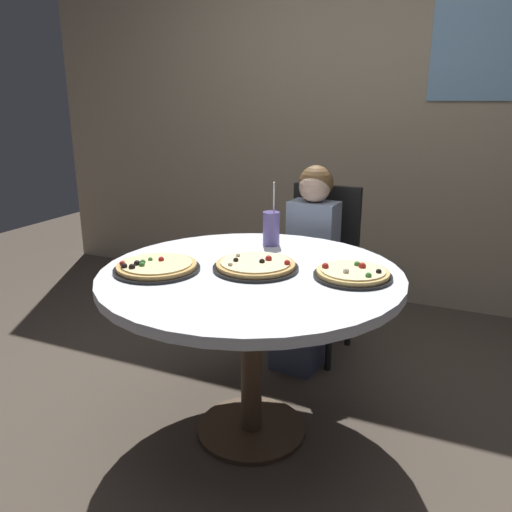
{
  "coord_description": "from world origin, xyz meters",
  "views": [
    {
      "loc": [
        0.82,
        -1.79,
        1.41
      ],
      "look_at": [
        0.0,
        0.05,
        0.8
      ],
      "focal_mm": 35.99,
      "sensor_mm": 36.0,
      "label": 1
    }
  ],
  "objects_px": {
    "diner_child": "(307,277)",
    "pizza_cheese": "(353,273)",
    "dining_table": "(251,293)",
    "soda_cup": "(271,228)",
    "pizza_veggie": "(256,265)",
    "chair_wooden": "(319,260)",
    "pizza_pepperoni": "(156,267)"
  },
  "relations": [
    {
      "from": "diner_child",
      "to": "pizza_cheese",
      "type": "xyz_separation_m",
      "value": [
        0.4,
        -0.66,
        0.28
      ]
    },
    {
      "from": "dining_table",
      "to": "soda_cup",
      "type": "height_order",
      "value": "soda_cup"
    },
    {
      "from": "diner_child",
      "to": "pizza_veggie",
      "type": "height_order",
      "value": "diner_child"
    },
    {
      "from": "dining_table",
      "to": "chair_wooden",
      "type": "relative_size",
      "value": 1.29
    },
    {
      "from": "pizza_pepperoni",
      "to": "soda_cup",
      "type": "xyz_separation_m",
      "value": [
        0.28,
        0.55,
        0.06
      ]
    },
    {
      "from": "dining_table",
      "to": "soda_cup",
      "type": "xyz_separation_m",
      "value": [
        -0.07,
        0.4,
        0.18
      ]
    },
    {
      "from": "pizza_veggie",
      "to": "pizza_pepperoni",
      "type": "bearing_deg",
      "value": -153.44
    },
    {
      "from": "pizza_veggie",
      "to": "diner_child",
      "type": "bearing_deg",
      "value": 91.02
    },
    {
      "from": "pizza_veggie",
      "to": "soda_cup",
      "type": "height_order",
      "value": "soda_cup"
    },
    {
      "from": "pizza_veggie",
      "to": "pizza_cheese",
      "type": "height_order",
      "value": "same"
    },
    {
      "from": "chair_wooden",
      "to": "pizza_cheese",
      "type": "height_order",
      "value": "chair_wooden"
    },
    {
      "from": "pizza_veggie",
      "to": "soda_cup",
      "type": "distance_m",
      "value": 0.38
    },
    {
      "from": "diner_child",
      "to": "pizza_veggie",
      "type": "relative_size",
      "value": 3.08
    },
    {
      "from": "chair_wooden",
      "to": "pizza_pepperoni",
      "type": "distance_m",
      "value": 1.16
    },
    {
      "from": "dining_table",
      "to": "pizza_pepperoni",
      "type": "relative_size",
      "value": 3.51
    },
    {
      "from": "dining_table",
      "to": "pizza_veggie",
      "type": "height_order",
      "value": "pizza_veggie"
    },
    {
      "from": "pizza_pepperoni",
      "to": "chair_wooden",
      "type": "bearing_deg",
      "value": 71.62
    },
    {
      "from": "pizza_veggie",
      "to": "soda_cup",
      "type": "xyz_separation_m",
      "value": [
        -0.08,
        0.37,
        0.06
      ]
    },
    {
      "from": "chair_wooden",
      "to": "pizza_veggie",
      "type": "height_order",
      "value": "chair_wooden"
    },
    {
      "from": "chair_wooden",
      "to": "soda_cup",
      "type": "relative_size",
      "value": 3.1
    },
    {
      "from": "diner_child",
      "to": "pizza_pepperoni",
      "type": "distance_m",
      "value": 1.0
    },
    {
      "from": "chair_wooden",
      "to": "diner_child",
      "type": "relative_size",
      "value": 0.88
    },
    {
      "from": "diner_child",
      "to": "pizza_pepperoni",
      "type": "xyz_separation_m",
      "value": [
        -0.35,
        -0.9,
        0.28
      ]
    },
    {
      "from": "pizza_cheese",
      "to": "soda_cup",
      "type": "xyz_separation_m",
      "value": [
        -0.47,
        0.31,
        0.06
      ]
    },
    {
      "from": "pizza_cheese",
      "to": "pizza_pepperoni",
      "type": "xyz_separation_m",
      "value": [
        -0.75,
        -0.24,
        -0.0
      ]
    },
    {
      "from": "chair_wooden",
      "to": "pizza_pepperoni",
      "type": "height_order",
      "value": "chair_wooden"
    },
    {
      "from": "dining_table",
      "to": "pizza_cheese",
      "type": "relative_size",
      "value": 4.01
    },
    {
      "from": "chair_wooden",
      "to": "pizza_pepperoni",
      "type": "xyz_separation_m",
      "value": [
        -0.36,
        -1.08,
        0.24
      ]
    },
    {
      "from": "chair_wooden",
      "to": "pizza_cheese",
      "type": "relative_size",
      "value": 3.1
    },
    {
      "from": "pizza_cheese",
      "to": "pizza_pepperoni",
      "type": "height_order",
      "value": "pizza_cheese"
    },
    {
      "from": "dining_table",
      "to": "pizza_veggie",
      "type": "xyz_separation_m",
      "value": [
        0.01,
        0.03,
        0.11
      ]
    },
    {
      "from": "dining_table",
      "to": "pizza_veggie",
      "type": "bearing_deg",
      "value": 75.5
    }
  ]
}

